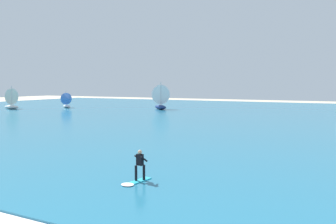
% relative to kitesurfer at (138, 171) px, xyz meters
% --- Properties ---
extents(ocean, '(160.00, 90.00, 0.10)m').
position_rel_kitesurfer_xyz_m(ocean, '(0.98, 39.14, -0.65)').
color(ocean, '#236B89').
rests_on(ocean, ground).
extents(shoreline_foam, '(104.02, 2.53, 0.01)m').
position_rel_kitesurfer_xyz_m(shoreline_foam, '(-1.85, -5.82, -0.70)').
color(shoreline_foam, white).
rests_on(shoreline_foam, ground).
extents(kitesurfer, '(0.91, 2.02, 1.67)m').
position_rel_kitesurfer_xyz_m(kitesurfer, '(0.00, 0.00, 0.00)').
color(kitesurfer, '#26B2CC').
rests_on(kitesurfer, ocean).
extents(sailboat_outermost, '(4.02, 3.38, 4.75)m').
position_rel_kitesurfer_xyz_m(sailboat_outermost, '(-51.66, 32.78, 1.57)').
color(sailboat_outermost, silver).
rests_on(sailboat_outermost, ocean).
extents(sailboat_mid_left, '(3.24, 2.90, 3.65)m').
position_rel_kitesurfer_xyz_m(sailboat_mid_left, '(-42.86, 40.35, 1.07)').
color(sailboat_mid_left, white).
rests_on(sailboat_mid_left, ocean).
extents(sailboat_anchored_offshore, '(4.99, 4.83, 5.58)m').
position_rel_kitesurfer_xyz_m(sailboat_anchored_offshore, '(-23.41, 46.29, 1.95)').
color(sailboat_anchored_offshore, navy).
rests_on(sailboat_anchored_offshore, ocean).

